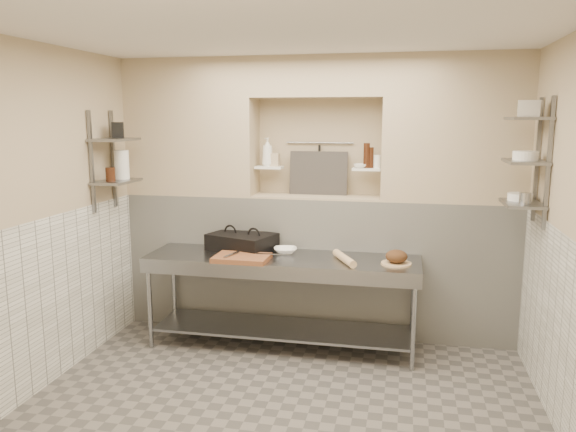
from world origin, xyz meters
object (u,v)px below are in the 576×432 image
(jug_left, at_px, (122,165))
(bottle_soap, at_px, (267,152))
(mixing_bowl, at_px, (285,250))
(bread_loaf, at_px, (396,256))
(panini_press, at_px, (242,242))
(rolling_pin, at_px, (344,258))
(prep_table, at_px, (282,283))
(bowl_alcove, at_px, (360,166))
(cutting_board, at_px, (242,258))

(jug_left, bearing_deg, bottle_soap, 23.84)
(mixing_bowl, bearing_deg, bread_loaf, -10.95)
(panini_press, relative_size, rolling_pin, 1.55)
(prep_table, xyz_separation_m, panini_press, (-0.45, 0.21, 0.34))
(rolling_pin, relative_size, bread_loaf, 2.37)
(bowl_alcove, relative_size, jug_left, 0.46)
(panini_press, bearing_deg, bottle_soap, 83.11)
(panini_press, relative_size, bowl_alcove, 5.57)
(prep_table, bearing_deg, bottle_soap, 115.66)
(panini_press, bearing_deg, cutting_board, -54.76)
(prep_table, height_order, mixing_bowl, mixing_bowl)
(bottle_soap, bearing_deg, jug_left, -156.16)
(mixing_bowl, height_order, jug_left, jug_left)
(bottle_soap, relative_size, bowl_alcove, 2.25)
(rolling_pin, relative_size, jug_left, 1.66)
(cutting_board, bearing_deg, jug_left, 171.96)
(jug_left, bearing_deg, mixing_bowl, 6.31)
(bowl_alcove, xyz_separation_m, jug_left, (-2.28, -0.57, 0.02))
(prep_table, xyz_separation_m, bread_loaf, (1.07, -0.05, 0.33))
(mixing_bowl, bearing_deg, panini_press, 173.93)
(bottle_soap, bearing_deg, bowl_alcove, -0.80)
(mixing_bowl, height_order, bread_loaf, bread_loaf)
(bread_loaf, height_order, bottle_soap, bottle_soap)
(cutting_board, bearing_deg, bottle_soap, 85.32)
(cutting_board, height_order, rolling_pin, rolling_pin)
(bottle_soap, bearing_deg, bread_loaf, -24.59)
(cutting_board, height_order, bottle_soap, bottle_soap)
(panini_press, height_order, bottle_soap, bottle_soap)
(panini_press, bearing_deg, mixing_bowl, 13.27)
(bread_loaf, xyz_separation_m, jug_left, (-2.67, 0.03, 0.78))
(mixing_bowl, height_order, rolling_pin, rolling_pin)
(panini_press, distance_m, jug_left, 1.40)
(prep_table, distance_m, panini_press, 0.60)
(bowl_alcove, bearing_deg, mixing_bowl, -149.70)
(cutting_board, xyz_separation_m, mixing_bowl, (0.34, 0.36, 0.01))
(prep_table, bearing_deg, cutting_board, -149.58)
(rolling_pin, bearing_deg, prep_table, 173.86)
(cutting_board, distance_m, bottle_soap, 1.21)
(jug_left, bearing_deg, rolling_pin, -1.21)
(prep_table, relative_size, panini_press, 3.60)
(bottle_soap, bearing_deg, prep_table, -64.34)
(cutting_board, bearing_deg, bread_loaf, 6.02)
(panini_press, bearing_deg, jug_left, -149.55)
(bread_loaf, bearing_deg, panini_press, 170.48)
(prep_table, distance_m, bread_loaf, 1.12)
(cutting_board, relative_size, mixing_bowl, 2.22)
(prep_table, height_order, bottle_soap, bottle_soap)
(bread_loaf, relative_size, bowl_alcove, 1.52)
(mixing_bowl, relative_size, bottle_soap, 0.78)
(bottle_soap, distance_m, bowl_alcove, 0.96)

